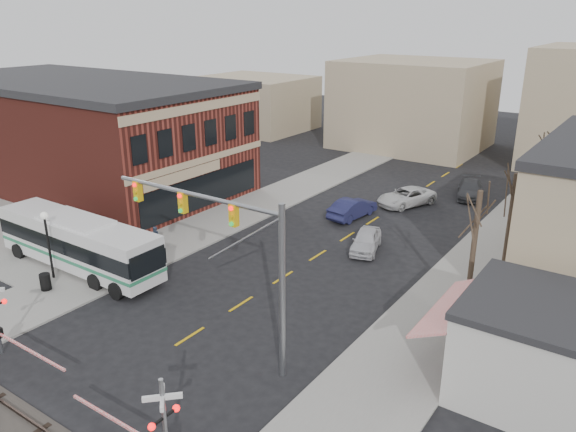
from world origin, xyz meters
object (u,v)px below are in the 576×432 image
(pedestrian_near, at_px, (94,270))
(trash_bin, at_px, (45,282))
(car_a, at_px, (366,240))
(car_d, at_px, (470,189))
(traffic_signal_mast, at_px, (232,242))
(rr_crossing_west, at_px, (0,319))
(street_lamp, at_px, (46,231))
(car_b, at_px, (352,208))
(rr_crossing_east, at_px, (157,425))
(car_c, at_px, (406,197))
(transit_bus, at_px, (78,242))
(pedestrian_far, at_px, (156,237))

(pedestrian_near, bearing_deg, trash_bin, 121.55)
(car_a, height_order, car_d, car_a)
(traffic_signal_mast, bearing_deg, trash_bin, -174.46)
(rr_crossing_west, bearing_deg, street_lamp, 131.57)
(rr_crossing_west, xyz_separation_m, car_b, (4.16, 25.87, -1.20))
(street_lamp, height_order, car_b, street_lamp)
(car_a, bearing_deg, rr_crossing_east, -98.97)
(rr_crossing_east, distance_m, pedestrian_near, 15.63)
(car_b, xyz_separation_m, car_d, (5.88, 10.40, -0.07))
(car_c, bearing_deg, trash_bin, -88.90)
(transit_bus, xyz_separation_m, car_c, (11.60, 23.15, -1.10))
(transit_bus, relative_size, rr_crossing_east, 2.24)
(rr_crossing_west, bearing_deg, transit_bus, 123.35)
(transit_bus, relative_size, car_a, 3.00)
(car_a, height_order, car_c, car_c)
(street_lamp, bearing_deg, trash_bin, -48.09)
(car_b, height_order, pedestrian_far, pedestrian_far)
(rr_crossing_east, bearing_deg, pedestrian_far, 137.42)
(traffic_signal_mast, relative_size, trash_bin, 10.02)
(transit_bus, distance_m, car_d, 32.21)
(traffic_signal_mast, xyz_separation_m, rr_crossing_west, (-8.70, -6.18, -3.75))
(car_b, bearing_deg, pedestrian_far, 65.69)
(rr_crossing_east, distance_m, car_a, 21.73)
(car_b, relative_size, car_d, 0.96)
(traffic_signal_mast, relative_size, car_c, 1.87)
(transit_bus, bearing_deg, car_d, 61.72)
(pedestrian_far, bearing_deg, rr_crossing_west, -125.03)
(rr_crossing_west, xyz_separation_m, trash_bin, (-4.34, 4.91, -1.37))
(car_b, distance_m, car_d, 11.95)
(traffic_signal_mast, distance_m, car_c, 25.50)
(traffic_signal_mast, bearing_deg, car_c, 95.29)
(car_b, bearing_deg, traffic_signal_mast, 109.58)
(car_b, bearing_deg, car_d, -112.87)
(street_lamp, bearing_deg, rr_crossing_east, -22.63)
(street_lamp, distance_m, car_c, 27.74)
(car_c, bearing_deg, pedestrian_near, -86.74)
(car_a, xyz_separation_m, pedestrian_near, (-10.50, -13.78, 0.38))
(car_b, distance_m, pedestrian_near, 20.12)
(car_b, height_order, car_d, car_b)
(street_lamp, distance_m, pedestrian_far, 7.27)
(pedestrian_near, bearing_deg, transit_bus, 54.04)
(traffic_signal_mast, height_order, car_b, traffic_signal_mast)
(pedestrian_far, bearing_deg, street_lamp, -155.40)
(car_b, xyz_separation_m, pedestrian_near, (-6.65, -18.98, 0.32))
(street_lamp, xyz_separation_m, pedestrian_far, (1.71, 6.71, -2.24))
(rr_crossing_east, bearing_deg, trash_bin, 159.71)
(transit_bus, distance_m, pedestrian_far, 5.18)
(trash_bin, relative_size, pedestrian_far, 0.64)
(trash_bin, height_order, pedestrian_near, pedestrian_near)
(transit_bus, xyz_separation_m, street_lamp, (-0.18, -1.85, 1.29))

